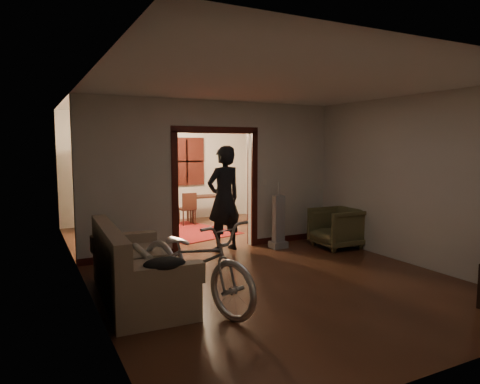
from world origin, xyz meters
TOP-DOWN VIEW (x-y plane):
  - floor at (0.00, 0.00)m, footprint 5.00×8.50m
  - ceiling at (0.00, 0.00)m, footprint 5.00×8.50m
  - wall_back at (0.00, 4.25)m, footprint 5.00×0.02m
  - wall_left at (-2.50, 0.00)m, footprint 0.02×8.50m
  - wall_right at (2.50, 0.00)m, footprint 0.02×8.50m
  - partition_wall at (0.00, 0.75)m, footprint 5.00×0.14m
  - door_casing at (0.00, 0.75)m, footprint 1.74×0.20m
  - far_window at (0.70, 4.21)m, footprint 0.98×0.06m
  - chandelier at (0.00, 2.50)m, footprint 0.24×0.24m
  - light_switch at (1.05, 0.68)m, footprint 0.08×0.01m
  - sofa at (-1.93, -1.24)m, footprint 1.03×2.14m
  - rolled_paper at (-1.83, -0.94)m, footprint 0.10×0.79m
  - jacket at (-1.88, -2.15)m, footprint 0.47×0.35m
  - bicycle at (-1.40, -1.80)m, footprint 1.37×2.21m
  - armchair at (2.15, -0.20)m, footprint 0.88×0.86m
  - vacuum at (1.13, 0.28)m, footprint 0.35×0.29m
  - person at (0.11, 0.57)m, footprint 0.80×0.60m
  - oriental_rug at (0.08, 2.57)m, footprint 2.20×2.53m
  - locker at (-1.31, 3.77)m, footprint 1.05×0.73m
  - globe at (-1.31, 3.77)m, footprint 0.29×0.29m
  - desk at (0.98, 3.62)m, footprint 0.94×0.58m
  - desk_chair at (0.38, 3.33)m, footprint 0.42×0.42m

SIDE VIEW (x-z plane):
  - floor at x=0.00m, z-range -0.01..0.01m
  - oriental_rug at x=0.08m, z-range 0.00..0.02m
  - desk at x=0.98m, z-range 0.00..0.67m
  - armchair at x=2.15m, z-range 0.00..0.77m
  - desk_chair at x=0.38m, z-range 0.00..0.82m
  - sofa at x=-1.93m, z-range 0.00..0.97m
  - vacuum at x=1.13m, z-range 0.00..1.02m
  - rolled_paper at x=-1.83m, z-range 0.48..0.58m
  - bicycle at x=-1.40m, z-range 0.00..1.10m
  - jacket at x=-1.88m, z-range 0.61..0.75m
  - locker at x=-1.31m, z-range 0.00..1.92m
  - person at x=0.11m, z-range 0.00..1.97m
  - door_casing at x=0.00m, z-range -0.06..2.26m
  - light_switch at x=1.05m, z-range 1.19..1.31m
  - wall_back at x=0.00m, z-range 0.00..2.80m
  - wall_left at x=-2.50m, z-range 0.00..2.80m
  - wall_right at x=2.50m, z-range 0.00..2.80m
  - partition_wall at x=0.00m, z-range 0.00..2.80m
  - far_window at x=0.70m, z-range 0.91..2.19m
  - globe at x=-1.31m, z-range 1.79..2.09m
  - chandelier at x=0.00m, z-range 2.23..2.47m
  - ceiling at x=0.00m, z-range 2.79..2.80m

